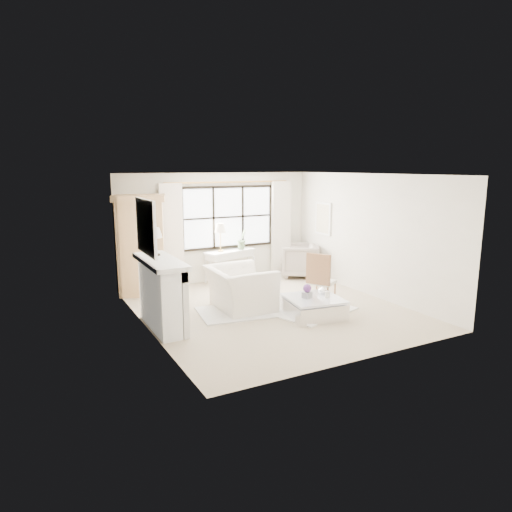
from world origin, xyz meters
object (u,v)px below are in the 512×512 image
Objects in this scene: console_table at (230,266)px; club_armchair at (240,288)px; coffee_table at (313,307)px; armoire at (141,245)px.

club_armchair reaches higher than console_table.
club_armchair is at bearing -124.17° from console_table.
coffee_table is (0.29, -3.22, -0.22)m from console_table.
armoire is 1.70× the size of club_armchair.
coffee_table is at bearing -33.70° from armoire.
console_table is 1.21× the size of coffee_table.
coffee_table is (2.51, -3.11, -0.96)m from armoire.
console_table is 3.24m from coffee_table.
armoire reaches higher than console_table.
console_table is 2.26m from club_armchair.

